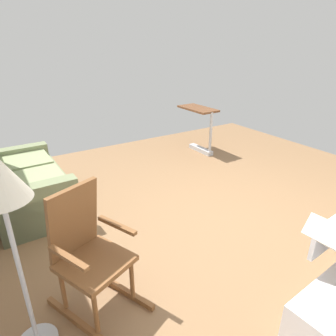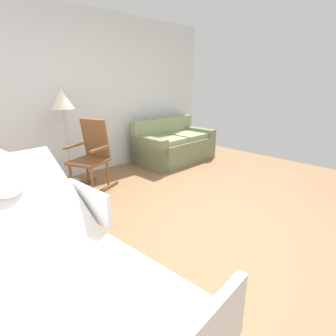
{
  "view_description": "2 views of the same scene",
  "coord_description": "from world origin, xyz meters",
  "px_view_note": "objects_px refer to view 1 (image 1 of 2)",
  "views": [
    {
      "loc": [
        -2.29,
        2.28,
        2.0
      ],
      "look_at": [
        0.16,
        0.72,
        0.74
      ],
      "focal_mm": 31.5,
      "sensor_mm": 36.0,
      "label": 1
    },
    {
      "loc": [
        -2.29,
        -1.71,
        1.58
      ],
      "look_at": [
        -0.28,
        0.36,
        0.64
      ],
      "focal_mm": 28.69,
      "sensor_mm": 36.0,
      "label": 2
    }
  ],
  "objects_px": {
    "couch": "(25,185)",
    "floor_lamp": "(0,192)",
    "overbed_table": "(200,124)",
    "rocking_chair": "(88,253)"
  },
  "relations": [
    {
      "from": "rocking_chair",
      "to": "floor_lamp",
      "type": "height_order",
      "value": "floor_lamp"
    },
    {
      "from": "rocking_chair",
      "to": "floor_lamp",
      "type": "relative_size",
      "value": 0.71
    },
    {
      "from": "couch",
      "to": "floor_lamp",
      "type": "bearing_deg",
      "value": 172.55
    },
    {
      "from": "couch",
      "to": "overbed_table",
      "type": "xyz_separation_m",
      "value": [
        0.5,
        -3.2,
        0.23
      ]
    },
    {
      "from": "rocking_chair",
      "to": "overbed_table",
      "type": "xyz_separation_m",
      "value": [
        2.46,
        -3.01,
        0.03
      ]
    },
    {
      "from": "couch",
      "to": "overbed_table",
      "type": "height_order",
      "value": "couch"
    },
    {
      "from": "rocking_chair",
      "to": "floor_lamp",
      "type": "bearing_deg",
      "value": 106.18
    },
    {
      "from": "couch",
      "to": "floor_lamp",
      "type": "height_order",
      "value": "floor_lamp"
    },
    {
      "from": "rocking_chair",
      "to": "overbed_table",
      "type": "distance_m",
      "value": 3.88
    },
    {
      "from": "couch",
      "to": "floor_lamp",
      "type": "distance_m",
      "value": 2.3
    }
  ]
}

